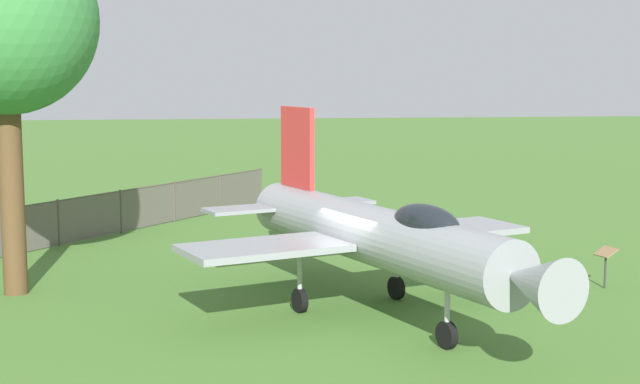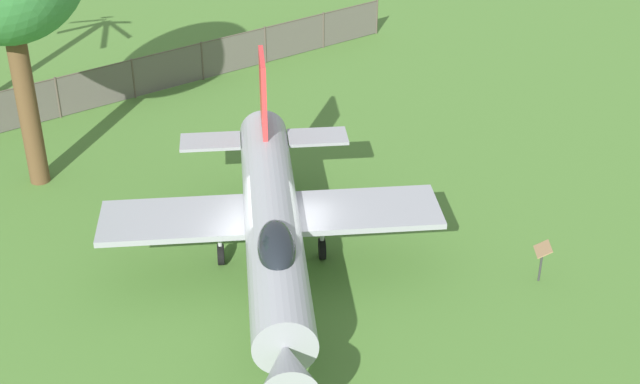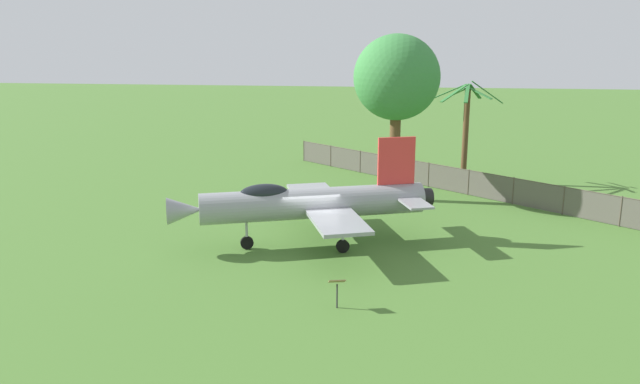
# 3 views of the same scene
# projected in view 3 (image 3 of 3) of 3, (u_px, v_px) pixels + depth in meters

# --- Properties ---
(ground_plane) EXTENTS (200.00, 200.00, 0.00)m
(ground_plane) POSITION_uv_depth(u_px,v_px,m) (314.00, 244.00, 29.33)
(ground_plane) COLOR #47722D
(display_jet) EXTENTS (9.21, 12.00, 4.96)m
(display_jet) POSITION_uv_depth(u_px,v_px,m) (307.00, 203.00, 28.78)
(display_jet) COLOR gray
(display_jet) RESTS_ON ground_plane
(shade_tree) EXTENTS (4.83, 4.98, 9.72)m
(shade_tree) POSITION_uv_depth(u_px,v_px,m) (397.00, 79.00, 35.83)
(shade_tree) COLOR brown
(shade_tree) RESTS_ON ground_plane
(palm_tree) EXTENTS (3.73, 4.74, 6.76)m
(palm_tree) POSITION_uv_depth(u_px,v_px,m) (466.00, 128.00, 41.21)
(palm_tree) COLOR brown
(palm_tree) RESTS_ON ground_plane
(perimeter_fence) EXTENTS (19.20, 23.92, 1.61)m
(perimeter_fence) POSITION_uv_depth(u_px,v_px,m) (468.00, 181.00, 38.41)
(perimeter_fence) COLOR #4C4238
(perimeter_fence) RESTS_ON ground_plane
(shrub_near_fence) EXTENTS (1.78, 1.98, 0.96)m
(shrub_near_fence) POSITION_uv_depth(u_px,v_px,m) (421.00, 173.00, 42.67)
(shrub_near_fence) COLOR #235B26
(shrub_near_fence) RESTS_ON ground_plane
(info_plaque) EXTENTS (0.53, 0.68, 1.14)m
(info_plaque) POSITION_uv_depth(u_px,v_px,m) (337.00, 286.00, 22.20)
(info_plaque) COLOR #333333
(info_plaque) RESTS_ON ground_plane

